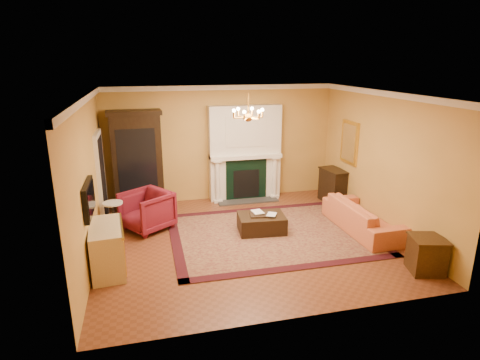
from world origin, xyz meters
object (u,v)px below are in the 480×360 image
object	(u,v)px
leather_ottoman	(261,223)
pedestal_table	(114,216)
end_table	(426,256)
wingback_armchair	(147,209)
commode	(107,248)
console_table	(333,186)
coral_sofa	(363,212)
china_cabinet	(137,163)

from	to	relation	value
leather_ottoman	pedestal_table	bearing A→B (deg)	175.01
leather_ottoman	end_table	bearing A→B (deg)	-39.98
wingback_armchair	commode	bearing A→B (deg)	-57.95
console_table	pedestal_table	bearing A→B (deg)	-178.96
wingback_armchair	coral_sofa	bearing A→B (deg)	40.39
pedestal_table	end_table	xyz separation A→B (m)	(5.42, -2.90, -0.12)
wingback_armchair	commode	world-z (taller)	wingback_armchair
china_cabinet	commode	distance (m)	3.28
commode	coral_sofa	distance (m)	5.32
coral_sofa	end_table	xyz separation A→B (m)	(0.15, -1.89, -0.12)
pedestal_table	end_table	distance (m)	6.15
pedestal_table	console_table	distance (m)	5.55
wingback_armchair	leather_ottoman	bearing A→B (deg)	37.88
console_table	wingback_armchair	bearing A→B (deg)	-179.82
commode	console_table	distance (m)	6.00
wingback_armchair	end_table	distance (m)	5.65
coral_sofa	console_table	size ratio (longest dim) A/B	2.57
coral_sofa	leather_ottoman	distance (m)	2.23
china_cabinet	wingback_armchair	distance (m)	1.61
china_cabinet	coral_sofa	distance (m)	5.46
commode	leather_ottoman	bearing A→B (deg)	12.36
end_table	wingback_armchair	bearing A→B (deg)	146.97
pedestal_table	coral_sofa	size ratio (longest dim) A/B	0.34
china_cabinet	leather_ottoman	world-z (taller)	china_cabinet
china_cabinet	coral_sofa	bearing A→B (deg)	-32.89
leather_ottoman	coral_sofa	bearing A→B (deg)	-6.44
coral_sofa	leather_ottoman	world-z (taller)	coral_sofa
end_table	console_table	world-z (taller)	console_table
wingback_armchair	coral_sofa	world-z (taller)	wingback_armchair
pedestal_table	console_table	size ratio (longest dim) A/B	0.88
commode	console_table	xyz separation A→B (m)	(5.51, 2.37, -0.00)
wingback_armchair	console_table	distance (m)	4.84
pedestal_table	end_table	world-z (taller)	pedestal_table
pedestal_table	console_table	world-z (taller)	console_table
end_table	pedestal_table	bearing A→B (deg)	151.87
wingback_armchair	pedestal_table	world-z (taller)	wingback_armchair
coral_sofa	leather_ottoman	bearing A→B (deg)	76.94
china_cabinet	coral_sofa	xyz separation A→B (m)	(4.73, -2.63, -0.75)
coral_sofa	end_table	distance (m)	1.90
pedestal_table	commode	xyz separation A→B (m)	(-0.03, -1.52, -0.01)
coral_sofa	console_table	distance (m)	1.87
end_table	leather_ottoman	bearing A→B (deg)	134.80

